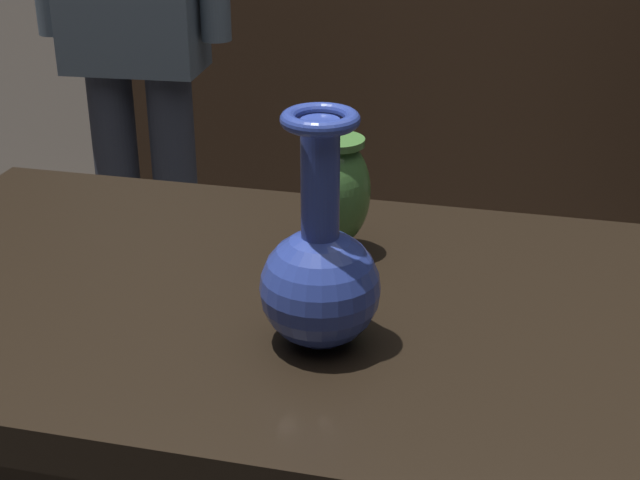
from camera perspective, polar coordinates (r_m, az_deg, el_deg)
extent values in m
cube|color=black|center=(1.12, -0.01, -4.72)|extent=(1.20, 0.64, 0.05)
cube|color=#422D1E|center=(3.27, 9.16, 9.49)|extent=(2.60, 0.40, 0.95)
sphere|color=#2D429E|center=(0.99, 0.01, -3.02)|extent=(0.13, 0.13, 0.13)
cylinder|color=#2D429E|center=(0.94, 0.01, 3.59)|extent=(0.04, 0.04, 0.13)
torus|color=#2D429E|center=(0.92, 0.01, 7.51)|extent=(0.08, 0.08, 0.02)
cylinder|color=#477A38|center=(1.22, 1.03, -0.43)|extent=(0.05, 0.05, 0.01)
ellipsoid|color=#477A38|center=(1.19, 1.06, 3.00)|extent=(0.09, 0.09, 0.14)
cylinder|color=#477A38|center=(1.16, 1.09, 6.12)|extent=(0.07, 0.07, 0.01)
cylinder|color=#333847|center=(2.37, -8.82, 1.21)|extent=(0.11, 0.11, 0.78)
cylinder|color=#333847|center=(2.42, -12.20, 1.44)|extent=(0.11, 0.11, 0.78)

